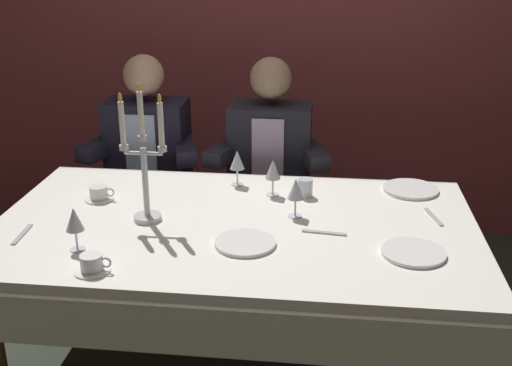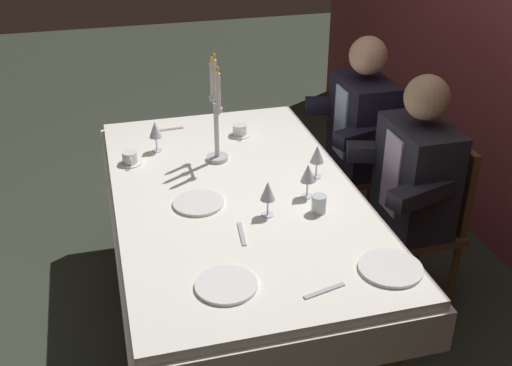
{
  "view_description": "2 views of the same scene",
  "coord_description": "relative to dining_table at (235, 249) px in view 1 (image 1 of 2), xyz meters",
  "views": [
    {
      "loc": [
        0.34,
        -2.25,
        1.78
      ],
      "look_at": [
        0.08,
        0.08,
        0.88
      ],
      "focal_mm": 44.41,
      "sensor_mm": 36.0,
      "label": 1
    },
    {
      "loc": [
        2.45,
        -0.55,
        2.16
      ],
      "look_at": [
        0.14,
        0.06,
        0.85
      ],
      "focal_mm": 44.06,
      "sensor_mm": 36.0,
      "label": 2
    }
  ],
  "objects": [
    {
      "name": "fork_2",
      "position": [
        -0.78,
        -0.2,
        0.12
      ],
      "size": [
        0.03,
        0.17,
        0.01
      ],
      "primitive_type": "cube",
      "rotation": [
        0.0,
        0.0,
        1.63
      ],
      "color": "#B7B7BC",
      "rests_on": "dining_table"
    },
    {
      "name": "spoon_0",
      "position": [
        0.79,
        0.14,
        0.12
      ],
      "size": [
        0.06,
        0.17,
        0.01
      ],
      "primitive_type": "cube",
      "rotation": [
        0.0,
        0.0,
        1.81
      ],
      "color": "#B7B7BC",
      "rests_on": "dining_table"
    },
    {
      "name": "wine_glass_2",
      "position": [
        -0.53,
        -0.3,
        0.23
      ],
      "size": [
        0.07,
        0.07,
        0.16
      ],
      "color": "silver",
      "rests_on": "dining_table"
    },
    {
      "name": "back_wall",
      "position": [
        0.0,
        1.66,
        0.73
      ],
      "size": [
        6.0,
        0.12,
        2.7
      ],
      "primitive_type": "cube",
      "color": "brown",
      "rests_on": "ground_plane"
    },
    {
      "name": "coffee_cup_0",
      "position": [
        -0.42,
        -0.44,
        0.15
      ],
      "size": [
        0.13,
        0.12,
        0.06
      ],
      "color": "white",
      "rests_on": "dining_table"
    },
    {
      "name": "water_tumbler_0",
      "position": [
        0.26,
        0.3,
        0.16
      ],
      "size": [
        0.06,
        0.06,
        0.08
      ],
      "primitive_type": "cylinder",
      "color": "silver",
      "rests_on": "dining_table"
    },
    {
      "name": "candelabra",
      "position": [
        -0.35,
        -0.02,
        0.34
      ],
      "size": [
        0.19,
        0.11,
        0.55
      ],
      "color": "silver",
      "rests_on": "dining_table"
    },
    {
      "name": "dinner_plate_2",
      "position": [
        0.07,
        -0.19,
        0.13
      ],
      "size": [
        0.23,
        0.23,
        0.01
      ],
      "primitive_type": "cylinder",
      "color": "white",
      "rests_on": "dining_table"
    },
    {
      "name": "seated_diner_1",
      "position": [
        0.06,
        0.89,
        0.11
      ],
      "size": [
        0.63,
        0.48,
        1.24
      ],
      "color": "brown",
      "rests_on": "ground_plane"
    },
    {
      "name": "dining_table",
      "position": [
        0.0,
        0.0,
        0.0
      ],
      "size": [
        1.94,
        1.14,
        0.74
      ],
      "color": "white",
      "rests_on": "ground_plane"
    },
    {
      "name": "dinner_plate_1",
      "position": [
        0.73,
        0.42,
        0.13
      ],
      "size": [
        0.24,
        0.24,
        0.01
      ],
      "primitive_type": "cylinder",
      "color": "white",
      "rests_on": "dining_table"
    },
    {
      "name": "wine_glass_3",
      "position": [
        0.12,
        0.3,
        0.23
      ],
      "size": [
        0.07,
        0.07,
        0.16
      ],
      "color": "silver",
      "rests_on": "dining_table"
    },
    {
      "name": "seated_diner_0",
      "position": [
        -0.6,
        0.89,
        0.11
      ],
      "size": [
        0.63,
        0.48,
        1.24
      ],
      "color": "brown",
      "rests_on": "ground_plane"
    },
    {
      "name": "coffee_cup_1",
      "position": [
        -0.61,
        0.16,
        0.15
      ],
      "size": [
        0.13,
        0.12,
        0.06
      ],
      "color": "white",
      "rests_on": "dining_table"
    },
    {
      "name": "fork_1",
      "position": [
        0.35,
        -0.06,
        0.12
      ],
      "size": [
        0.17,
        0.04,
        0.01
      ],
      "primitive_type": "cube",
      "rotation": [
        0.0,
        0.0,
        -0.11
      ],
      "color": "#B7B7BC",
      "rests_on": "dining_table"
    },
    {
      "name": "dinner_plate_0",
      "position": [
        0.67,
        -0.19,
        0.13
      ],
      "size": [
        0.23,
        0.23,
        0.01
      ],
      "primitive_type": "cylinder",
      "color": "white",
      "rests_on": "dining_table"
    },
    {
      "name": "wine_glass_1",
      "position": [
        -0.05,
        0.4,
        0.23
      ],
      "size": [
        0.07,
        0.07,
        0.16
      ],
      "color": "silver",
      "rests_on": "dining_table"
    },
    {
      "name": "wine_glass_0",
      "position": [
        0.23,
        0.08,
        0.23
      ],
      "size": [
        0.07,
        0.07,
        0.16
      ],
      "color": "silver",
      "rests_on": "dining_table"
    }
  ]
}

